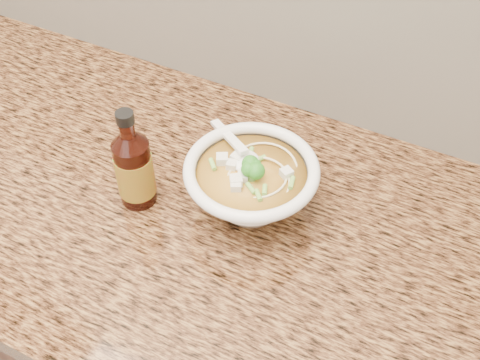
% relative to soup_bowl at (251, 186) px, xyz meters
% --- Properties ---
extents(cabinet, '(4.00, 0.65, 0.86)m').
position_rel_soup_bowl_xyz_m(cabinet, '(-0.25, -0.04, -0.52)').
color(cabinet, '#33190F').
rests_on(cabinet, ground).
extents(counter_slab, '(4.00, 0.68, 0.04)m').
position_rel_soup_bowl_xyz_m(counter_slab, '(-0.25, -0.04, -0.07)').
color(counter_slab, olive).
rests_on(counter_slab, cabinet).
extents(soup_bowl, '(0.22, 0.21, 0.12)m').
position_rel_soup_bowl_xyz_m(soup_bowl, '(0.00, 0.00, 0.00)').
color(soup_bowl, white).
rests_on(soup_bowl, counter_slab).
extents(hot_sauce_bottle, '(0.07, 0.07, 0.19)m').
position_rel_soup_bowl_xyz_m(hot_sauce_bottle, '(-0.18, -0.07, 0.02)').
color(hot_sauce_bottle, '#3A0F08').
rests_on(hot_sauce_bottle, counter_slab).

